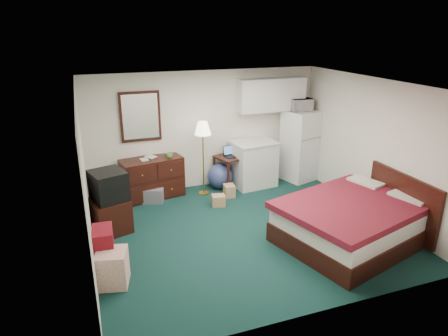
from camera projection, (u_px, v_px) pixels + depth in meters
name	position (u px, v px, depth m)	size (l,w,h in m)	color
floor	(245.00, 230.00, 6.94)	(5.00, 4.50, 0.01)	black
ceiling	(247.00, 85.00, 6.09)	(5.00, 4.50, 0.01)	beige
walls	(246.00, 162.00, 6.51)	(5.01, 4.51, 2.50)	beige
mirror	(140.00, 117.00, 7.91)	(0.80, 0.06, 1.00)	white
upper_cabinets	(271.00, 95.00, 8.58)	(1.50, 0.35, 0.70)	silver
headboard	(402.00, 203.00, 6.70)	(0.06, 1.56, 1.00)	black
dresser	(152.00, 178.00, 8.16)	(1.22, 0.55, 0.83)	black
floor_lamp	(203.00, 159.00, 8.19)	(0.34, 0.34, 1.55)	gold
desk	(230.00, 172.00, 8.67)	(0.56, 0.56, 0.71)	black
exercise_ball	(220.00, 176.00, 8.65)	(0.55, 0.55, 0.55)	navy
kitchen_counter	(253.00, 164.00, 8.74)	(0.88, 0.67, 0.97)	silver
fridge	(300.00, 146.00, 9.00)	(0.65, 0.65, 1.59)	white
bed	(352.00, 223.00, 6.46)	(2.17, 1.69, 0.69)	#48080C
tv_stand	(110.00, 215.00, 6.83)	(0.58, 0.63, 0.58)	black
suitcase	(104.00, 252.00, 5.61)	(0.27, 0.44, 0.71)	#5A0209
retail_box	(112.00, 268.00, 5.42)	(0.40, 0.40, 0.50)	white
file_bin	(153.00, 195.00, 8.01)	(0.42, 0.31, 0.29)	slate
cardboard_box_a	(218.00, 200.00, 7.85)	(0.26, 0.22, 0.22)	#AC7F54
cardboard_box_b	(229.00, 191.00, 8.27)	(0.21, 0.25, 0.25)	#AC7F54
laptop	(232.00, 152.00, 8.50)	(0.32, 0.26, 0.22)	black
crt_tv	(108.00, 186.00, 6.66)	(0.54, 0.58, 0.50)	black
microwave	(300.00, 103.00, 8.70)	(0.48, 0.27, 0.33)	white
book_a	(140.00, 156.00, 7.87)	(0.15, 0.02, 0.20)	#AC7F54
book_b	(147.00, 153.00, 7.99)	(0.18, 0.02, 0.24)	#AC7F54
mug	(169.00, 155.00, 8.04)	(0.13, 0.10, 0.13)	#4F9143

